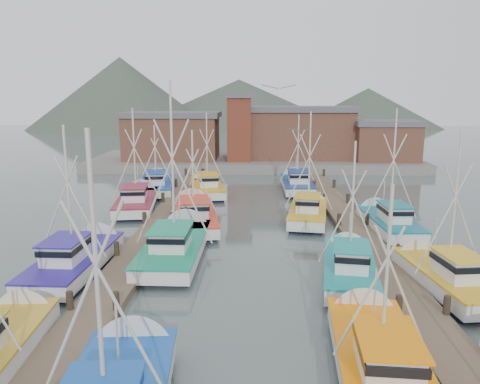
{
  "coord_description": "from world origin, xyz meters",
  "views": [
    {
      "loc": [
        -0.16,
        -27.49,
        9.36
      ],
      "look_at": [
        -1.11,
        5.67,
        2.6
      ],
      "focal_mm": 35.0,
      "sensor_mm": 36.0,
      "label": 1
    }
  ],
  "objects_px": {
    "boat_4": "(177,244)",
    "boat_12": "(207,187)",
    "boat_8": "(193,215)",
    "boat_1": "(377,356)",
    "lookout_tower": "(239,127)"
  },
  "relations": [
    {
      "from": "boat_1",
      "to": "boat_8",
      "type": "xyz_separation_m",
      "value": [
        -8.73,
        19.27,
        0.0
      ]
    },
    {
      "from": "boat_8",
      "to": "boat_12",
      "type": "distance_m",
      "value": 11.03
    },
    {
      "from": "lookout_tower",
      "to": "boat_4",
      "type": "distance_m",
      "value": 34.26
    },
    {
      "from": "boat_4",
      "to": "boat_8",
      "type": "relative_size",
      "value": 1.07
    },
    {
      "from": "boat_8",
      "to": "boat_12",
      "type": "relative_size",
      "value": 1.14
    },
    {
      "from": "boat_4",
      "to": "boat_8",
      "type": "xyz_separation_m",
      "value": [
        0.05,
        7.22,
        -0.01
      ]
    },
    {
      "from": "boat_1",
      "to": "boat_12",
      "type": "xyz_separation_m",
      "value": [
        -8.8,
        30.3,
        0.0
      ]
    },
    {
      "from": "boat_4",
      "to": "boat_8",
      "type": "distance_m",
      "value": 7.22
    },
    {
      "from": "lookout_tower",
      "to": "boat_8",
      "type": "relative_size",
      "value": 0.82
    },
    {
      "from": "boat_4",
      "to": "boat_12",
      "type": "relative_size",
      "value": 1.23
    },
    {
      "from": "boat_1",
      "to": "boat_4",
      "type": "xyz_separation_m",
      "value": [
        -8.78,
        12.05,
        0.01
      ]
    },
    {
      "from": "boat_8",
      "to": "boat_12",
      "type": "height_order",
      "value": "boat_12"
    },
    {
      "from": "lookout_tower",
      "to": "boat_8",
      "type": "height_order",
      "value": "lookout_tower"
    },
    {
      "from": "boat_1",
      "to": "boat_12",
      "type": "relative_size",
      "value": 1.0
    },
    {
      "from": "lookout_tower",
      "to": "boat_1",
      "type": "distance_m",
      "value": 46.52
    }
  ]
}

